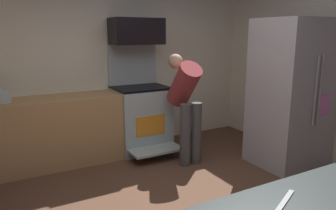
# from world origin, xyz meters

# --- Properties ---
(wall_back) EXTENTS (5.20, 0.12, 2.60)m
(wall_back) POSITION_xyz_m (0.00, 2.34, 1.30)
(wall_back) COLOR #EAE3C6
(wall_back) RESTS_ON ground
(lower_cabinet_run) EXTENTS (2.40, 0.60, 0.90)m
(lower_cabinet_run) POSITION_xyz_m (-0.90, 1.98, 0.45)
(lower_cabinet_run) COLOR tan
(lower_cabinet_run) RESTS_ON ground
(oven_range) EXTENTS (0.76, 0.98, 1.55)m
(oven_range) POSITION_xyz_m (0.54, 1.97, 0.51)
(oven_range) COLOR #AFC1BF
(oven_range) RESTS_ON ground
(microwave) EXTENTS (0.74, 0.38, 0.37)m
(microwave) POSITION_xyz_m (0.54, 2.06, 1.74)
(microwave) COLOR black
(microwave) RESTS_ON oven_range
(refrigerator) EXTENTS (0.87, 0.77, 1.89)m
(refrigerator) POSITION_xyz_m (2.03, 0.55, 0.94)
(refrigerator) COLOR #B7B2B6
(refrigerator) RESTS_ON ground
(person_cook) EXTENTS (0.31, 0.62, 1.44)m
(person_cook) POSITION_xyz_m (0.87, 1.26, 0.85)
(person_cook) COLOR #4A4A4A
(person_cook) RESTS_ON ground
(knife_chef) EXTENTS (0.24, 0.13, 0.01)m
(knife_chef) POSITION_xyz_m (-0.15, -1.28, 0.90)
(knife_chef) COLOR #B7BABF
(knife_chef) RESTS_ON counter_island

